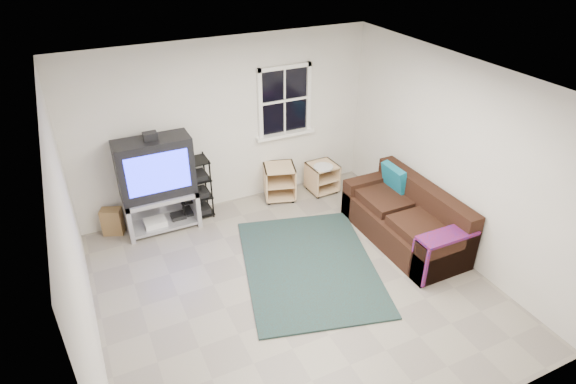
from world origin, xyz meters
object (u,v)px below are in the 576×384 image
tv_unit (156,177)px  side_table_right (321,175)px  side_table_left (279,180)px  sofa (406,220)px  av_rack (194,192)px

tv_unit → side_table_right: size_ratio=2.95×
side_table_left → sofa: 2.16m
side_table_left → side_table_right: size_ratio=1.16×
av_rack → sofa: bearing=-36.7°
tv_unit → sofa: bearing=-30.5°
side_table_right → av_rack: bearing=175.8°
av_rack → side_table_right: av_rack is taller
sofa → side_table_right: bearing=103.5°
av_rack → side_table_right: bearing=-4.2°
side_table_left → sofa: (1.12, -1.85, 0.01)m
av_rack → side_table_left: size_ratio=1.62×
av_rack → sofa: av_rack is taller
tv_unit → av_rack: (0.53, 0.08, -0.41)m
tv_unit → side_table_left: (1.92, 0.06, -0.53)m
sofa → tv_unit: bearing=149.5°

